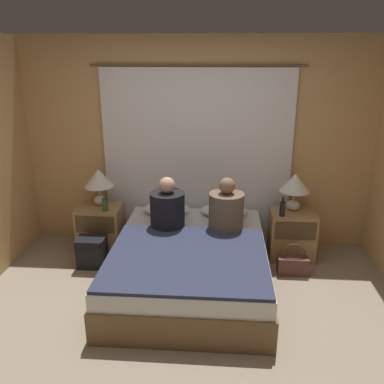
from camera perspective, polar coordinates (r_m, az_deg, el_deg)
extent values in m
plane|color=gray|center=(3.78, -1.23, -18.65)|extent=(16.00, 16.00, 0.00)
cube|color=tan|center=(4.92, 0.72, 6.68)|extent=(4.27, 0.06, 2.50)
cube|color=white|center=(4.91, 0.67, 4.51)|extent=(2.25, 0.02, 2.15)
cylinder|color=brown|center=(4.75, 0.72, 17.37)|extent=(2.45, 0.02, 0.02)
cube|color=brown|center=(4.29, -0.31, -11.13)|extent=(1.56, 2.00, 0.31)
cube|color=white|center=(4.17, -0.31, -8.30)|extent=(1.52, 1.96, 0.17)
cube|color=#A87F51|center=(5.06, -12.68, -5.02)|extent=(0.51, 0.40, 0.57)
cube|color=#4C3823|center=(4.82, -13.49, -4.49)|extent=(0.45, 0.02, 0.20)
cube|color=#A87F51|center=(4.92, 13.81, -5.83)|extent=(0.51, 0.40, 0.57)
cube|color=#4C3823|center=(4.68, 14.33, -5.33)|extent=(0.45, 0.02, 0.20)
ellipsoid|color=silver|center=(4.99, -12.74, -1.09)|extent=(0.15, 0.15, 0.12)
cylinder|color=#B2A893|center=(4.95, -12.84, 0.17)|extent=(0.02, 0.02, 0.11)
cone|color=white|center=(4.90, -12.97, 1.94)|extent=(0.35, 0.35, 0.21)
ellipsoid|color=silver|center=(4.85, 14.01, -1.80)|extent=(0.15, 0.15, 0.12)
cylinder|color=#B2A893|center=(4.81, 14.12, -0.50)|extent=(0.02, 0.02, 0.11)
cone|color=white|center=(4.76, 14.27, 1.31)|extent=(0.35, 0.35, 0.21)
ellipsoid|color=white|center=(4.85, -3.60, -2.37)|extent=(0.56, 0.35, 0.12)
ellipsoid|color=white|center=(4.81, 4.51, -2.60)|extent=(0.56, 0.35, 0.12)
cube|color=#2D334C|center=(3.85, -0.69, -9.13)|extent=(1.50, 1.32, 0.03)
cylinder|color=black|center=(4.43, -3.46, -2.58)|extent=(0.38, 0.38, 0.40)
sphere|color=tan|center=(4.33, -3.54, 0.97)|extent=(0.17, 0.17, 0.17)
cylinder|color=brown|center=(4.39, 4.83, -2.75)|extent=(0.38, 0.38, 0.41)
sphere|color=#846047|center=(4.29, 4.94, 0.88)|extent=(0.17, 0.17, 0.17)
cylinder|color=#2D4C28|center=(4.79, -12.11, -1.74)|extent=(0.07, 0.07, 0.15)
cylinder|color=#2D4C28|center=(4.75, -12.20, -0.55)|extent=(0.02, 0.02, 0.06)
cylinder|color=black|center=(4.65, 12.57, -2.36)|extent=(0.06, 0.06, 0.16)
cylinder|color=black|center=(4.61, 12.67, -1.07)|extent=(0.02, 0.02, 0.06)
cube|color=black|center=(4.75, -13.87, -8.20)|extent=(0.31, 0.21, 0.35)
cube|color=black|center=(4.67, -14.08, -6.82)|extent=(0.28, 0.22, 0.08)
cube|color=brown|center=(4.64, 13.95, -9.98)|extent=(0.33, 0.15, 0.20)
torus|color=#492B27|center=(4.58, 14.09, -8.46)|extent=(0.25, 0.02, 0.25)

